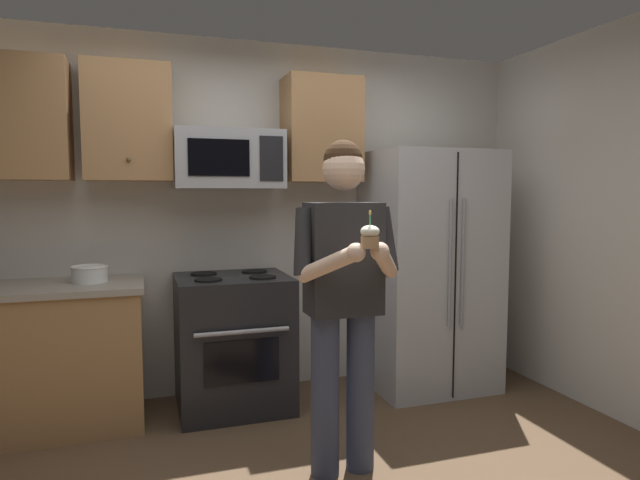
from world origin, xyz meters
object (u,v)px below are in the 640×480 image
(refrigerator, at_px, (429,270))
(bowl_large_white, at_px, (90,273))
(oven_range, at_px, (233,342))
(person, at_px, (344,288))
(microwave, at_px, (228,160))
(cupcake, at_px, (370,236))

(refrigerator, height_order, bowl_large_white, refrigerator)
(oven_range, height_order, person, person)
(oven_range, distance_m, bowl_large_white, 1.04)
(bowl_large_white, bearing_deg, refrigerator, -2.03)
(microwave, height_order, person, microwave)
(cupcake, bearing_deg, bowl_large_white, 132.13)
(oven_range, relative_size, refrigerator, 0.52)
(person, bearing_deg, cupcake, -90.00)
(bowl_large_white, height_order, person, person)
(bowl_large_white, xyz_separation_m, cupcake, (1.31, -1.45, 0.32))
(cupcake, bearing_deg, person, 90.00)
(refrigerator, xyz_separation_m, bowl_large_white, (-2.41, 0.09, 0.08))
(refrigerator, relative_size, person, 1.02)
(cupcake, bearing_deg, microwave, 104.90)
(bowl_large_white, relative_size, cupcake, 1.31)
(microwave, xyz_separation_m, bowl_large_white, (-0.91, -0.07, -0.74))
(oven_range, bearing_deg, cupcake, -73.90)
(oven_range, distance_m, person, 1.27)
(bowl_large_white, distance_m, person, 1.73)
(person, bearing_deg, refrigerator, 43.53)
(bowl_large_white, bearing_deg, oven_range, -2.90)
(microwave, xyz_separation_m, cupcake, (0.41, -1.53, -0.43))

